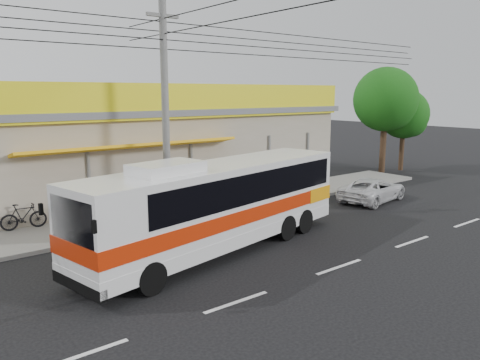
# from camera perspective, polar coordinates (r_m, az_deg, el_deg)

# --- Properties ---
(ground) EXTENTS (120.00, 120.00, 0.00)m
(ground) POSITION_cam_1_polar(r_m,az_deg,el_deg) (16.57, 5.31, -8.05)
(ground) COLOR black
(ground) RESTS_ON ground
(sidewalk) EXTENTS (30.00, 3.20, 0.15)m
(sidewalk) POSITION_cam_1_polar(r_m,az_deg,el_deg) (21.13, -5.94, -3.73)
(sidewalk) COLOR gray
(sidewalk) RESTS_ON ground
(lane_markings) EXTENTS (50.00, 0.12, 0.01)m
(lane_markings) POSITION_cam_1_polar(r_m,az_deg,el_deg) (14.97, 11.99, -10.33)
(lane_markings) COLOR silver
(lane_markings) RESTS_ON ground
(storefront_building) EXTENTS (22.60, 9.20, 5.70)m
(storefront_building) POSITION_cam_1_polar(r_m,az_deg,el_deg) (25.52, -12.70, 3.63)
(storefront_building) COLOR gray
(storefront_building) RESTS_ON ground
(coach_bus) EXTENTS (10.90, 4.31, 3.29)m
(coach_bus) POSITION_cam_1_polar(r_m,az_deg,el_deg) (15.69, -2.17, -2.41)
(coach_bus) COLOR silver
(coach_bus) RESTS_ON ground
(motorbike_dark) EXTENTS (1.70, 0.65, 1.00)m
(motorbike_dark) POSITION_cam_1_polar(r_m,az_deg,el_deg) (19.67, -24.89, -4.04)
(motorbike_dark) COLOR black
(motorbike_dark) RESTS_ON sidewalk
(white_car) EXTENTS (4.42, 2.56, 1.16)m
(white_car) POSITION_cam_1_polar(r_m,az_deg,el_deg) (23.96, 15.88, -1.13)
(white_car) COLOR silver
(white_car) RESTS_ON ground
(utility_pole) EXTENTS (34.00, 14.00, 9.14)m
(utility_pole) POSITION_cam_1_polar(r_m,az_deg,el_deg) (19.32, -9.35, 17.16)
(utility_pole) COLOR #60605D
(utility_pole) RESTS_ON ground
(tree_near) EXTENTS (4.19, 4.19, 6.94)m
(tree_near) POSITION_cam_1_polar(r_m,az_deg,el_deg) (32.51, 17.54, 9.09)
(tree_near) COLOR black
(tree_near) RESTS_ON ground
(tree_far) EXTENTS (3.33, 3.33, 5.53)m
(tree_far) POSITION_cam_1_polar(r_m,az_deg,el_deg) (33.96, 19.51, 7.41)
(tree_far) COLOR black
(tree_far) RESTS_ON ground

